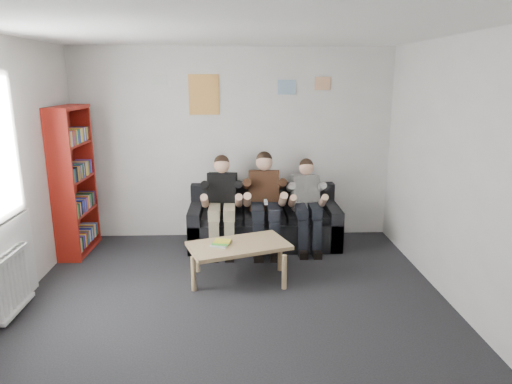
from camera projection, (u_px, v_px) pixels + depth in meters
room_shell at (232, 185)px, 4.08m from camera, size 5.00×5.00×5.00m
sofa at (264, 224)px, 6.40m from camera, size 2.06×0.84×0.80m
bookshelf at (75, 181)px, 5.96m from camera, size 0.29×0.87×1.94m
coffee_table at (239, 248)px, 5.20m from camera, size 1.11×0.61×0.44m
game_cases at (221, 243)px, 5.15m from camera, size 0.22×0.19×0.04m
person_left at (222, 204)px, 6.11m from camera, size 0.39×0.84×1.27m
person_middle at (265, 203)px, 6.12m from camera, size 0.41×0.89×1.31m
person_right at (307, 205)px, 6.16m from camera, size 0.36×0.78×1.22m
radiator at (12, 282)px, 4.43m from camera, size 0.10×0.64×0.60m
poster_large at (204, 95)px, 6.30m from camera, size 0.42×0.01×0.55m
poster_blue at (287, 87)px, 6.32m from camera, size 0.25×0.01×0.20m
poster_pink at (323, 83)px, 6.33m from camera, size 0.22×0.01×0.18m
poster_sign at (160, 80)px, 6.23m from camera, size 0.20×0.01×0.14m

